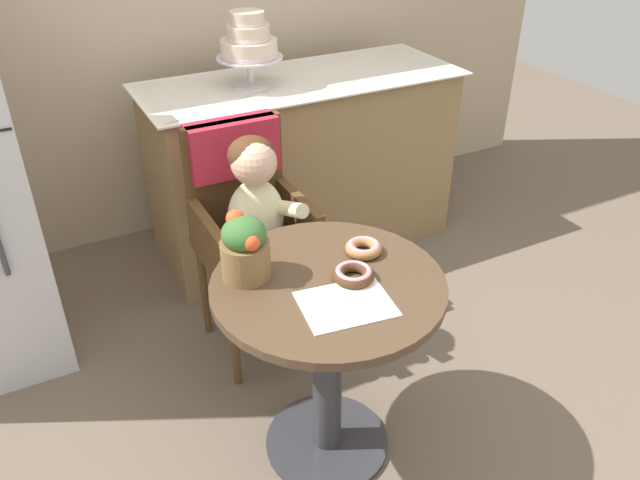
# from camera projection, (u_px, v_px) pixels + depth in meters

# --- Properties ---
(ground_plane) EXTENTS (8.00, 8.00, 0.00)m
(ground_plane) POSITION_uv_depth(u_px,v_px,m) (327.00, 443.00, 2.29)
(ground_plane) COLOR #6B5B4C
(cafe_table) EXTENTS (0.72, 0.72, 0.72)m
(cafe_table) POSITION_uv_depth(u_px,v_px,m) (328.00, 335.00, 2.02)
(cafe_table) COLOR #4C3826
(cafe_table) RESTS_ON ground
(wicker_chair) EXTENTS (0.42, 0.45, 0.95)m
(wicker_chair) POSITION_uv_depth(u_px,v_px,m) (245.00, 203.00, 2.49)
(wicker_chair) COLOR brown
(wicker_chair) RESTS_ON ground
(seated_child) EXTENTS (0.27, 0.32, 0.73)m
(seated_child) POSITION_uv_depth(u_px,v_px,m) (259.00, 212.00, 2.35)
(seated_child) COLOR beige
(seated_child) RESTS_ON ground
(paper_napkin) EXTENTS (0.29, 0.24, 0.00)m
(paper_napkin) POSITION_uv_depth(u_px,v_px,m) (346.00, 304.00, 1.81)
(paper_napkin) COLOR white
(paper_napkin) RESTS_ON cafe_table
(donut_front) EXTENTS (0.13, 0.13, 0.04)m
(donut_front) POSITION_uv_depth(u_px,v_px,m) (353.00, 274.00, 1.90)
(donut_front) COLOR #4C2D19
(donut_front) RESTS_ON cafe_table
(donut_mid) EXTENTS (0.12, 0.12, 0.04)m
(donut_mid) POSITION_uv_depth(u_px,v_px,m) (364.00, 247.00, 2.03)
(donut_mid) COLOR #AD7542
(donut_mid) RESTS_ON cafe_table
(flower_vase) EXTENTS (0.15, 0.15, 0.21)m
(flower_vase) POSITION_uv_depth(u_px,v_px,m) (244.00, 247.00, 1.88)
(flower_vase) COLOR brown
(flower_vase) RESTS_ON cafe_table
(display_counter) EXTENTS (1.56, 0.62, 0.90)m
(display_counter) POSITION_uv_depth(u_px,v_px,m) (303.00, 164.00, 3.24)
(display_counter) COLOR #93754C
(display_counter) RESTS_ON ground
(tiered_cake_stand) EXTENTS (0.30, 0.30, 0.33)m
(tiered_cake_stand) POSITION_uv_depth(u_px,v_px,m) (249.00, 42.00, 2.80)
(tiered_cake_stand) COLOR silver
(tiered_cake_stand) RESTS_ON display_counter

